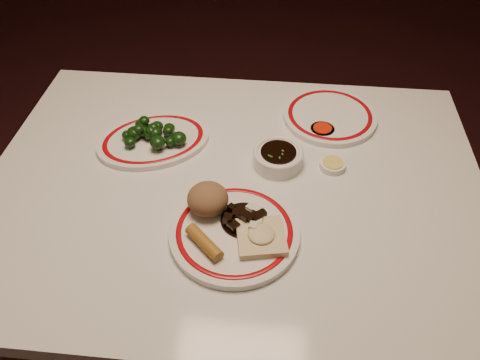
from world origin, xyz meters
name	(u,v)px	position (x,y,z in m)	size (l,w,h in m)	color
ground	(236,333)	(0.00, 0.00, 0.00)	(7.00, 7.00, 0.00)	black
dining_table	(234,208)	(0.00, 0.00, 0.66)	(1.20, 0.90, 0.75)	white
main_plate	(234,232)	(0.02, -0.16, 0.76)	(0.32, 0.32, 0.02)	white
rice_mound	(208,199)	(-0.04, -0.10, 0.80)	(0.09, 0.09, 0.07)	brown
spring_roll	(204,242)	(-0.04, -0.21, 0.78)	(0.03, 0.03, 0.10)	#A06F27
fried_wonton	(261,236)	(0.08, -0.18, 0.78)	(0.12, 0.12, 0.03)	beige
stirfry_heap	(245,218)	(0.04, -0.13, 0.78)	(0.10, 0.10, 0.03)	black
broccoli_plate	(154,140)	(-0.22, 0.13, 0.76)	(0.36, 0.34, 0.02)	white
broccoli_pile	(152,133)	(-0.22, 0.12, 0.79)	(0.17, 0.10, 0.05)	#23471C
soy_bowl	(278,158)	(0.10, 0.08, 0.77)	(0.12, 0.12, 0.04)	white
sweet_sour_dish	(322,131)	(0.22, 0.21, 0.76)	(0.06, 0.06, 0.02)	white
mustard_dish	(332,165)	(0.24, 0.08, 0.76)	(0.06, 0.06, 0.02)	white
far_plate	(330,116)	(0.24, 0.28, 0.76)	(0.33, 0.33, 0.02)	white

